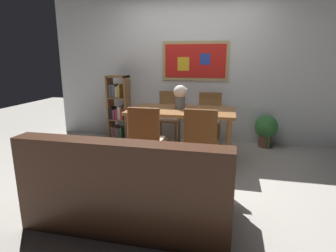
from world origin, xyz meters
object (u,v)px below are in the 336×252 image
(dining_chair_far_left, at_px, (169,113))
(dining_chair_near_left, at_px, (146,136))
(dining_chair_near_right, at_px, (201,139))
(flower_vase, at_px, (180,95))
(dining_chair_far_right, at_px, (209,115))
(leather_couch, at_px, (131,189))
(potted_ivy, at_px, (266,129))
(dining_table, at_px, (182,116))
(bookshelf, at_px, (118,110))

(dining_chair_far_left, bearing_deg, dining_chair_near_left, -87.89)
(dining_chair_near_right, distance_m, flower_vase, 0.98)
(dining_chair_far_right, bearing_deg, leather_couch, -101.56)
(potted_ivy, xyz_separation_m, flower_vase, (-1.33, -0.80, 0.63))
(dining_chair_far_right, distance_m, dining_chair_far_left, 0.70)
(dining_table, distance_m, dining_chair_near_right, 0.81)
(dining_table, bearing_deg, dining_chair_near_right, -63.05)
(flower_vase, bearing_deg, leather_couch, -93.69)
(dining_chair_near_left, relative_size, bookshelf, 0.78)
(bookshelf, xyz_separation_m, potted_ivy, (2.59, 0.14, -0.24))
(dining_table, distance_m, dining_chair_far_left, 0.84)
(dining_chair_far_right, distance_m, dining_chair_near_left, 1.61)
(dining_chair_far_left, distance_m, potted_ivy, 1.67)
(dining_chair_far_right, distance_m, leather_couch, 2.50)
(dining_chair_far_right, xyz_separation_m, bookshelf, (-1.64, 0.02, 0.01))
(dining_chair_near_right, relative_size, bookshelf, 0.78)
(dining_chair_near_right, xyz_separation_m, dining_chair_far_right, (-0.02, 1.44, 0.00))
(leather_couch, bearing_deg, dining_chair_far_left, 94.75)
(dining_table, distance_m, potted_ivy, 1.60)
(dining_chair_near_right, distance_m, potted_ivy, 1.86)
(dining_table, relative_size, potted_ivy, 2.59)
(dining_chair_near_left, height_order, flower_vase, flower_vase)
(leather_couch, xyz_separation_m, flower_vase, (0.12, 1.80, 0.63))
(bookshelf, relative_size, flower_vase, 3.43)
(flower_vase, bearing_deg, potted_ivy, 31.19)
(dining_chair_near_left, bearing_deg, flower_vase, 72.38)
(dining_chair_near_left, relative_size, dining_chair_far_left, 1.00)
(dining_table, xyz_separation_m, bookshelf, (-1.30, 0.74, -0.10))
(bookshelf, bearing_deg, dining_chair_near_left, -56.39)
(dining_chair_near_right, relative_size, flower_vase, 2.66)
(dining_chair_far_left, height_order, potted_ivy, dining_chair_far_left)
(dining_chair_near_left, xyz_separation_m, bookshelf, (-1.00, 1.50, 0.01))
(potted_ivy, bearing_deg, bookshelf, -176.87)
(leather_couch, height_order, potted_ivy, leather_couch)
(dining_chair_near_left, bearing_deg, bookshelf, 123.61)
(dining_chair_far_right, relative_size, bookshelf, 0.78)
(dining_chair_near_left, height_order, bookshelf, bookshelf)
(dining_chair_near_left, xyz_separation_m, leather_couch, (0.15, -0.96, -0.22))
(dining_table, bearing_deg, potted_ivy, 34.41)
(dining_table, height_order, dining_chair_near_right, dining_chair_near_right)
(dining_chair_near_right, xyz_separation_m, dining_chair_near_left, (-0.67, -0.04, 0.00))
(potted_ivy, bearing_deg, dining_chair_far_right, -170.31)
(dining_chair_near_right, bearing_deg, potted_ivy, 59.91)
(dining_chair_near_right, height_order, leather_couch, dining_chair_near_right)
(dining_chair_far_right, height_order, potted_ivy, dining_chair_far_right)
(dining_chair_far_right, relative_size, flower_vase, 2.66)
(bookshelf, height_order, flower_vase, bookshelf)
(potted_ivy, distance_m, flower_vase, 1.68)
(dining_chair_near_right, relative_size, dining_chair_far_right, 1.00)
(leather_couch, bearing_deg, flower_vase, 86.31)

